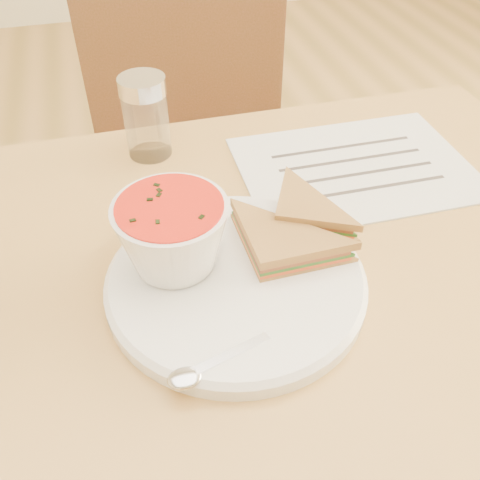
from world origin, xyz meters
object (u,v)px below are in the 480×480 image
object	(u,v)px
chair_far	(170,186)
condiment_shaker	(146,117)
plate	(236,282)
soup_bowl	(173,238)
dining_table	(239,437)

from	to	relation	value
chair_far	condiment_shaker	world-z (taller)	chair_far
plate	condiment_shaker	bearing A→B (deg)	100.15
chair_far	soup_bowl	world-z (taller)	chair_far
condiment_shaker	soup_bowl	bearing A→B (deg)	-91.58
chair_far	plate	size ratio (longest dim) A/B	3.55
dining_table	plate	distance (m)	0.38
soup_bowl	condiment_shaker	xyz separation A→B (m)	(0.01, 0.26, 0.00)
chair_far	plate	bearing A→B (deg)	111.48
plate	soup_bowl	distance (m)	0.08
dining_table	condiment_shaker	distance (m)	0.52
plate	soup_bowl	size ratio (longest dim) A/B	2.34
condiment_shaker	dining_table	bearing A→B (deg)	-77.63
chair_far	soup_bowl	bearing A→B (deg)	104.83
chair_far	plate	distance (m)	0.60
plate	chair_far	bearing A→B (deg)	90.34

